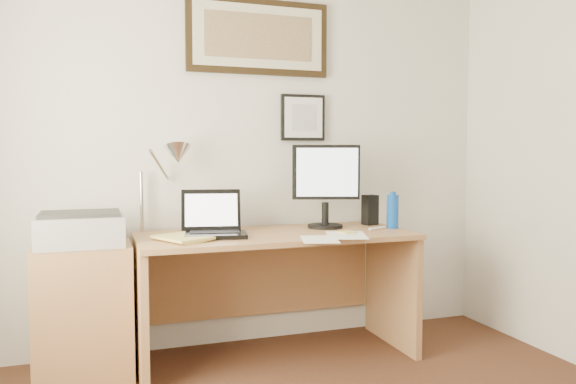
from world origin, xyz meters
name	(u,v)px	position (x,y,z in m)	size (l,w,h in m)	color
wall_back	(235,148)	(0.00, 2.00, 1.25)	(3.50, 0.02, 2.50)	silver
side_cabinet	(84,312)	(-0.92, 1.68, 0.36)	(0.50, 0.40, 0.73)	#996940
water_bottle	(393,211)	(0.91, 1.60, 0.85)	(0.07, 0.07, 0.21)	#0D47B0
bottle_cap	(393,193)	(0.91, 1.60, 0.97)	(0.04, 0.04, 0.02)	#0D47B0
speaker	(370,210)	(0.85, 1.78, 0.85)	(0.09, 0.08, 0.20)	black
paper_sheet_a	(320,239)	(0.30, 1.31, 0.75)	(0.19, 0.27, 0.00)	white
paper_sheet_b	(346,235)	(0.50, 1.40, 0.75)	(0.22, 0.32, 0.00)	white
sticky_pad	(347,232)	(0.54, 1.48, 0.76)	(0.09, 0.09, 0.01)	#D7C665
marker_pen	(377,228)	(0.79, 1.57, 0.76)	(0.02, 0.02, 0.14)	white
book	(165,241)	(-0.51, 1.48, 0.76)	(0.22, 0.30, 0.02)	#D8C565
desk	(271,270)	(0.15, 1.72, 0.51)	(1.60, 0.70, 0.75)	#996940
laptop	(214,226)	(-0.21, 1.64, 0.81)	(0.38, 0.35, 0.26)	black
lcd_monitor	(326,182)	(0.52, 1.74, 1.04)	(0.41, 0.22, 0.52)	black
printer	(81,229)	(-0.93, 1.65, 0.82)	(0.44, 0.34, 0.18)	#A2A3A5
desk_lamp	(174,158)	(-0.41, 1.81, 1.19)	(0.29, 0.27, 0.53)	silver
picture_large	(259,37)	(0.15, 1.97, 1.95)	(0.92, 0.04, 0.47)	black
picture_small	(303,118)	(0.45, 1.97, 1.45)	(0.30, 0.03, 0.30)	black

